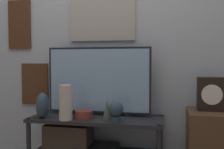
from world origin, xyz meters
The scene contains 9 objects.
wall_back centered at (0.00, 0.53, 1.35)m, with size 6.40×0.08×2.70m.
media_console centered at (-0.10, 0.26, 0.35)m, with size 1.18×0.44×0.55m.
television centered at (-0.01, 0.36, 0.87)m, with size 0.96×0.05×0.63m.
vase_tall_ceramic centered at (-0.22, 0.10, 0.70)m, with size 0.11×0.11×0.30m.
vase_wide_bowl centered at (-0.09, 0.18, 0.59)m, with size 0.16×0.16×0.07m.
vase_urn_stoneware centered at (-0.45, 0.13, 0.66)m, with size 0.11×0.14×0.22m.
vase_slim_bronze centered at (0.11, 0.20, 0.64)m, with size 0.07×0.07×0.17m.
decorative_bust centered at (0.20, 0.11, 0.65)m, with size 0.12×0.12×0.17m.
mantel_clock centered at (0.97, 0.31, 0.78)m, with size 0.22×0.11×0.28m.
Camera 1 is at (0.62, -1.97, 1.04)m, focal length 42.00 mm.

